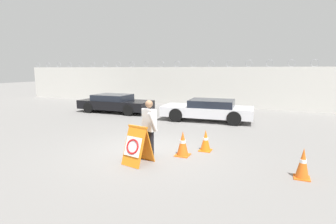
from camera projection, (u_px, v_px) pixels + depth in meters
ground_plane at (148, 151)px, 8.80m from camera, size 90.00×90.00×0.00m
perimeter_wall at (219, 87)px, 18.69m from camera, size 36.00×0.30×3.31m
barricade_sign at (137, 145)px, 7.51m from camera, size 0.79×0.88×1.11m
security_guard at (149, 126)px, 7.94m from camera, size 0.62×0.56×1.79m
traffic_cone_near at (303, 163)px, 6.52m from camera, size 0.38×0.38×0.79m
traffic_cone_mid at (206, 140)px, 8.74m from camera, size 0.39×0.39×0.71m
traffic_cone_far at (183, 144)px, 8.24m from camera, size 0.44×0.44×0.79m
parked_car_front_coupe at (115, 103)px, 16.57m from camera, size 4.62×2.06×1.12m
parked_car_rear_sedan at (208, 110)px, 13.82m from camera, size 4.84×2.20×1.12m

